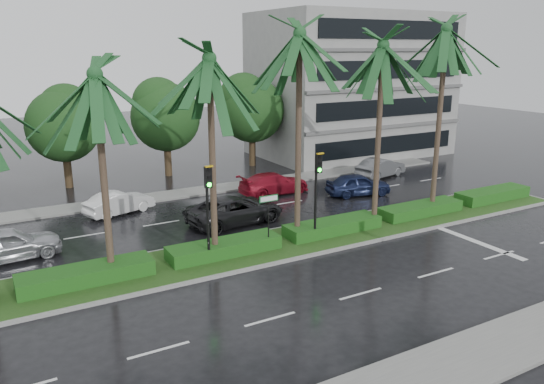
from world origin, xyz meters
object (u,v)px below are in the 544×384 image
street_sign (269,209)px  car_silver (8,244)px  car_red (274,183)px  car_blue (358,184)px  car_grey (380,168)px  signal_median_left (208,200)px  car_darkgrey (235,210)px  car_white (119,203)px

street_sign → car_silver: 11.65m
car_red → car_blue: size_ratio=1.14×
car_blue → car_grey: (4.50, 3.09, -0.00)m
car_red → car_blue: (4.50, -2.97, 0.02)m
signal_median_left → car_darkgrey: size_ratio=0.81×
car_white → car_darkgrey: bearing=-152.2°
street_sign → car_silver: size_ratio=0.59×
car_grey → car_blue: bearing=110.9°
signal_median_left → car_grey: signal_median_left is taller
signal_median_left → car_red: 12.42m
car_silver → car_darkgrey: car_silver is taller
car_red → car_grey: bearing=-90.5°
car_red → car_blue: 5.39m
signal_median_left → car_red: signal_median_left is taller
street_sign → car_white: size_ratio=0.66×
signal_median_left → car_white: 9.94m
car_white → car_grey: 18.80m
car_silver → car_white: size_ratio=1.12×
car_white → car_blue: car_blue is taller
car_silver → car_red: 16.27m
street_sign → car_white: 10.49m
car_red → car_darkgrey: bearing=130.0°
signal_median_left → street_sign: (3.00, 0.18, -0.87)m
street_sign → car_darkgrey: street_sign is taller
car_silver → car_darkgrey: 11.00m
car_grey → street_sign: bearing=108.3°
car_silver → car_grey: bearing=-86.2°
car_darkgrey → car_red: size_ratio=1.14×
car_blue → car_grey: bearing=-42.3°
signal_median_left → car_white: bearing=98.9°
car_silver → car_white: (6.00, 4.50, -0.10)m
signal_median_left → car_blue: 14.31m
signal_median_left → car_red: (8.30, 8.95, -2.31)m
street_sign → car_red: bearing=58.9°
car_white → car_grey: (18.80, -0.48, 0.05)m
signal_median_left → car_silver: size_ratio=0.98×
car_silver → car_white: car_silver is taller
signal_median_left → street_sign: signal_median_left is taller
car_silver → car_darkgrey: (11.00, -0.29, -0.01)m
street_sign → car_darkgrey: bearing=83.8°
car_darkgrey → car_red: (4.80, 4.19, -0.06)m
car_red → street_sign: bearing=147.7°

